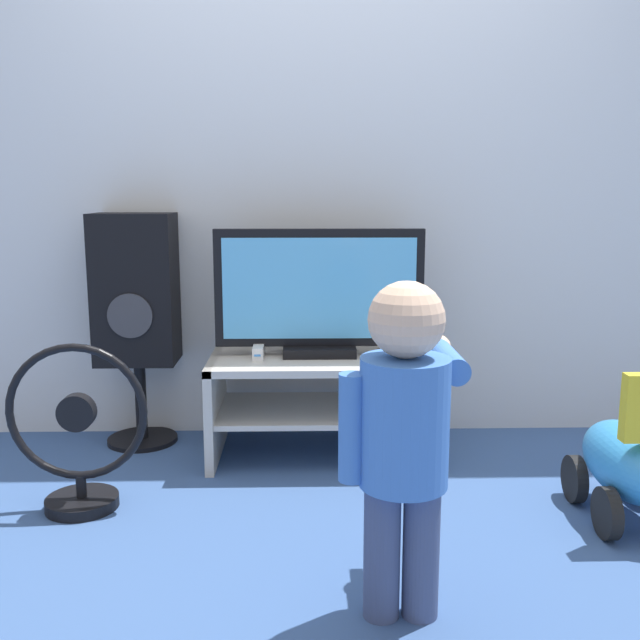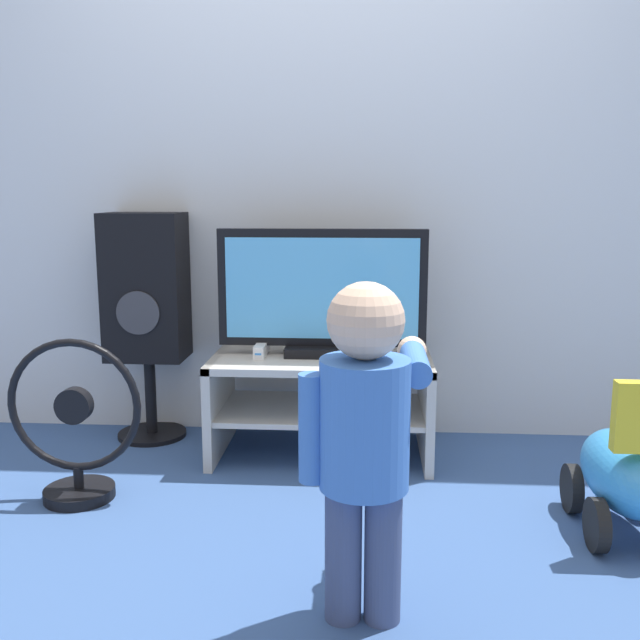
% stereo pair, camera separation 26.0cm
% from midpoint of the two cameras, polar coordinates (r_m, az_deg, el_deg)
% --- Properties ---
extents(ground_plane, '(16.00, 16.00, 0.00)m').
position_cam_midpoint_polar(ground_plane, '(2.87, -2.57, -12.47)').
color(ground_plane, '#38568C').
extents(wall_back, '(10.00, 0.06, 2.60)m').
position_cam_midpoint_polar(wall_back, '(3.25, -2.55, 13.63)').
color(wall_back, silver).
rests_on(wall_back, ground_plane).
extents(tv_stand, '(0.91, 0.52, 0.43)m').
position_cam_midpoint_polar(tv_stand, '(3.02, -2.52, -5.63)').
color(tv_stand, beige).
rests_on(tv_stand, ground_plane).
extents(television, '(0.87, 0.20, 0.53)m').
position_cam_midpoint_polar(television, '(2.96, -2.57, 2.09)').
color(television, black).
rests_on(television, tv_stand).
extents(game_console, '(0.04, 0.19, 0.05)m').
position_cam_midpoint_polar(game_console, '(2.98, -7.41, -2.46)').
color(game_console, white).
rests_on(game_console, tv_stand).
extents(remote_primary, '(0.09, 0.13, 0.03)m').
position_cam_midpoint_polar(remote_primary, '(2.86, 3.65, -3.27)').
color(remote_primary, white).
rests_on(remote_primary, tv_stand).
extents(child, '(0.34, 0.50, 0.89)m').
position_cam_midpoint_polar(child, '(1.82, 2.71, -8.34)').
color(child, '#3F4C72').
rests_on(child, ground_plane).
extents(speaker_tower, '(0.34, 0.31, 1.02)m').
position_cam_midpoint_polar(speaker_tower, '(3.22, -16.77, 1.84)').
color(speaker_tower, black).
rests_on(speaker_tower, ground_plane).
extents(floor_fan, '(0.49, 0.25, 0.60)m').
position_cam_midpoint_polar(floor_fan, '(2.70, -21.47, -8.69)').
color(floor_fan, black).
rests_on(floor_fan, ground_plane).
extents(ride_on_toy, '(0.29, 0.51, 0.55)m').
position_cam_midpoint_polar(ride_on_toy, '(2.62, 20.96, -10.63)').
color(ride_on_toy, '#338CD1').
rests_on(ride_on_toy, ground_plane).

